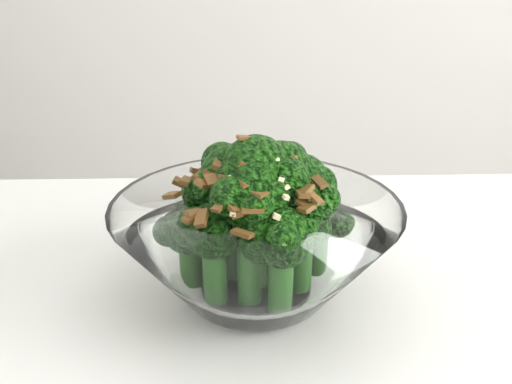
# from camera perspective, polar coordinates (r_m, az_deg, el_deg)

# --- Properties ---
(broccoli_dish) EXTENTS (0.23, 0.23, 0.15)m
(broccoli_dish) POSITION_cam_1_polar(r_m,az_deg,el_deg) (0.47, 0.07, -4.56)
(broccoli_dish) COLOR white
(broccoli_dish) RESTS_ON table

